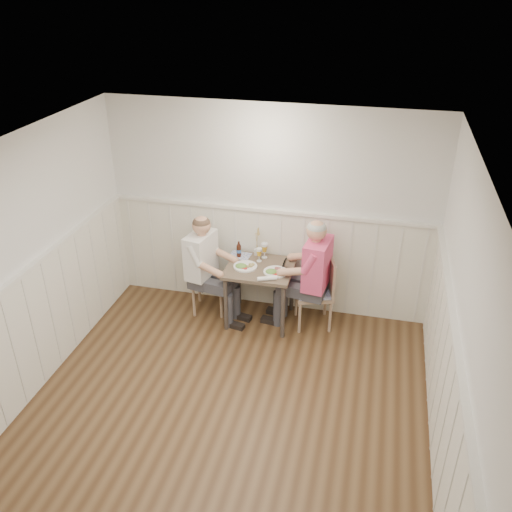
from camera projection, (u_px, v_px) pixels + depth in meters
The scene contains 16 objects.
ground_plane at pixel (219, 426), 5.21m from camera, with size 4.50×4.50×0.00m, color #472E19.
room_shell at pixel (213, 292), 4.50m from camera, with size 4.04×4.54×2.60m.
wainscot at pixel (236, 326), 5.48m from camera, with size 4.00×4.49×1.34m.
dining_table at pixel (260, 275), 6.49m from camera, with size 0.79×0.70×0.75m.
chair_right at pixel (319, 289), 6.49m from camera, with size 0.53×0.53×0.90m.
chair_left at pixel (205, 278), 6.78m from camera, with size 0.45×0.45×0.85m.
man_in_pink at pixel (312, 284), 6.37m from camera, with size 0.71×0.49×1.45m.
diner_cream at pixel (205, 275), 6.61m from camera, with size 0.70×0.50×1.38m.
plate_man at pixel (275, 271), 6.30m from camera, with size 0.28×0.28×0.07m.
plate_diner at pixel (244, 266), 6.42m from camera, with size 0.28×0.28×0.07m.
beer_glass_a at pixel (264, 248), 6.58m from camera, with size 0.08×0.08×0.20m.
beer_glass_b at pixel (259, 253), 6.51m from camera, with size 0.07×0.07×0.17m.
beer_bottle at pixel (239, 250), 6.62m from camera, with size 0.06×0.06×0.21m.
rolled_napkin at pixel (267, 278), 6.15m from camera, with size 0.23×0.13×0.05m.
grass_vase at pixel (256, 242), 6.62m from camera, with size 0.05×0.05×0.40m.
gingham_mat at pixel (240, 255), 6.69m from camera, with size 0.28×0.23×0.01m.
Camera 1 is at (1.24, -3.63, 3.91)m, focal length 38.00 mm.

